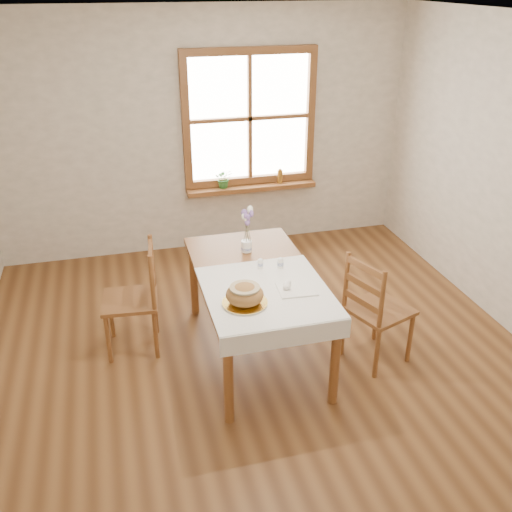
{
  "coord_description": "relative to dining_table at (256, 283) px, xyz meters",
  "views": [
    {
      "loc": [
        -1.0,
        -3.49,
        2.85
      ],
      "look_at": [
        0.0,
        0.3,
        0.9
      ],
      "focal_mm": 40.0,
      "sensor_mm": 36.0,
      "label": 1
    }
  ],
  "objects": [
    {
      "name": "pepper_shaker",
      "position": [
        0.2,
        0.02,
        0.14
      ],
      "size": [
        0.05,
        0.05,
        0.09
      ],
      "primitive_type": "cylinder",
      "rotation": [
        0.0,
        0.0,
        0.08
      ],
      "color": "white",
      "rests_on": "table_linen"
    },
    {
      "name": "table_linen",
      "position": [
        0.0,
        -0.3,
        0.09
      ],
      "size": [
        0.91,
        0.99,
        0.01
      ],
      "primitive_type": "cube",
      "color": "white",
      "rests_on": "dining_table"
    },
    {
      "name": "lavender_bouquet",
      "position": [
        0.02,
        0.38,
        0.33
      ],
      "size": [
        0.15,
        0.15,
        0.29
      ],
      "primitive_type": null,
      "color": "#77589C",
      "rests_on": "flower_vase"
    },
    {
      "name": "bread_plate",
      "position": [
        -0.2,
        -0.44,
        0.1
      ],
      "size": [
        0.4,
        0.4,
        0.02
      ],
      "primitive_type": "cylinder",
      "rotation": [
        0.0,
        0.0,
        0.32
      ],
      "color": "white",
      "rests_on": "table_linen"
    },
    {
      "name": "window_sill",
      "position": [
        0.5,
        2.1,
        0.03
      ],
      "size": [
        1.46,
        0.2,
        0.05
      ],
      "color": "brown",
      "rests_on": "ground"
    },
    {
      "name": "window",
      "position": [
        0.5,
        2.17,
        0.79
      ],
      "size": [
        1.46,
        0.08,
        1.46
      ],
      "color": "brown",
      "rests_on": "ground"
    },
    {
      "name": "chair_right",
      "position": [
        0.93,
        -0.31,
        -0.19
      ],
      "size": [
        0.59,
        0.58,
        0.95
      ],
      "primitive_type": null,
      "rotation": [
        0.0,
        0.0,
        1.92
      ],
      "color": "brown",
      "rests_on": "ground"
    },
    {
      "name": "eggs",
      "position": [
        0.22,
        -0.35,
        0.13
      ],
      "size": [
        0.23,
        0.21,
        0.05
      ],
      "primitive_type": null,
      "rotation": [
        0.0,
        0.0,
        -0.07
      ],
      "color": "white",
      "rests_on": "egg_napkin"
    },
    {
      "name": "amber_bottle",
      "position": [
        0.83,
        2.1,
        0.13
      ],
      "size": [
        0.06,
        0.06,
        0.17
      ],
      "primitive_type": "cylinder",
      "rotation": [
        0.0,
        0.0,
        0.09
      ],
      "color": "#965F1B",
      "rests_on": "window_sill"
    },
    {
      "name": "dining_table",
      "position": [
        0.0,
        0.0,
        0.0
      ],
      "size": [
        0.9,
        1.6,
        0.75
      ],
      "color": "brown",
      "rests_on": "ground"
    },
    {
      "name": "flower_vase",
      "position": [
        0.02,
        0.38,
        0.13
      ],
      "size": [
        0.09,
        0.09,
        0.1
      ],
      "primitive_type": "cylinder",
      "rotation": [
        0.0,
        0.0,
        -0.04
      ],
      "color": "white",
      "rests_on": "dining_table"
    },
    {
      "name": "salt_shaker",
      "position": [
        0.05,
        0.06,
        0.14
      ],
      "size": [
        0.05,
        0.05,
        0.08
      ],
      "primitive_type": "cylinder",
      "rotation": [
        0.0,
        0.0,
        0.19
      ],
      "color": "white",
      "rests_on": "table_linen"
    },
    {
      "name": "room_walls",
      "position": [
        0.0,
        -0.3,
        1.04
      ],
      "size": [
        4.6,
        5.1,
        2.65
      ],
      "color": "white",
      "rests_on": "ground"
    },
    {
      "name": "chair_left",
      "position": [
        -0.98,
        0.34,
        -0.19
      ],
      "size": [
        0.5,
        0.48,
        0.94
      ],
      "primitive_type": null,
      "rotation": [
        0.0,
        0.0,
        -1.66
      ],
      "color": "brown",
      "rests_on": "ground"
    },
    {
      "name": "ground",
      "position": [
        0.0,
        -0.3,
        -0.66
      ],
      "size": [
        5.0,
        5.0,
        0.0
      ],
      "primitive_type": "plane",
      "color": "brown",
      "rests_on": "ground"
    },
    {
      "name": "egg_napkin",
      "position": [
        0.22,
        -0.35,
        0.1
      ],
      "size": [
        0.29,
        0.25,
        0.01
      ],
      "primitive_type": "cube",
      "rotation": [
        0.0,
        0.0,
        -0.07
      ],
      "color": "white",
      "rests_on": "table_linen"
    },
    {
      "name": "potted_plant",
      "position": [
        0.19,
        2.1,
        0.13
      ],
      "size": [
        0.22,
        0.23,
        0.16
      ],
      "primitive_type": "imported",
      "rotation": [
        0.0,
        0.0,
        -0.13
      ],
      "color": "#2F6C2B",
      "rests_on": "window_sill"
    },
    {
      "name": "bread_loaf",
      "position": [
        -0.2,
        -0.44,
        0.19
      ],
      "size": [
        0.27,
        0.27,
        0.15
      ],
      "primitive_type": "ellipsoid",
      "color": "#AB713C",
      "rests_on": "bread_plate"
    }
  ]
}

